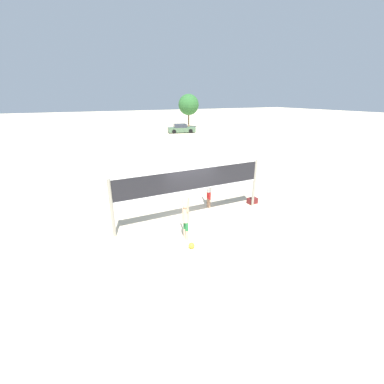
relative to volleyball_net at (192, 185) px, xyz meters
The scene contains 8 objects.
ground_plane 1.77m from the volleyball_net, ahead, with size 200.00×200.00×0.00m, color beige.
volleyball_net is the anchor object (origin of this frame).
player_spiker 2.04m from the volleyball_net, 124.00° to the right, with size 0.28×0.69×2.00m.
player_blocker 1.74m from the volleyball_net, 31.06° to the left, with size 0.28×0.72×2.22m.
volleyball 3.06m from the volleyball_net, 116.63° to the right, with size 0.24×0.24×0.24m.
gear_bag 4.20m from the volleyball_net, ahead, with size 0.54×0.34×0.32m.
parked_car_near 31.51m from the volleyball_net, 67.01° to the left, with size 4.65×2.72×1.39m.
tree_left_cluster 38.14m from the volleyball_net, 64.75° to the left, with size 3.71×3.71×6.01m.
Camera 1 is at (-4.97, -10.11, 5.62)m, focal length 24.00 mm.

